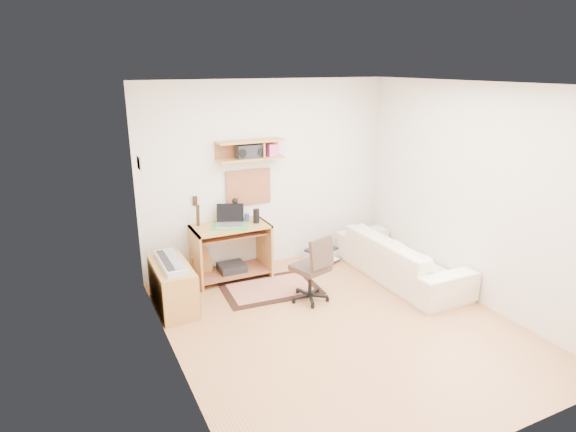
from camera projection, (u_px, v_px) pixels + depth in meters
name	position (u px, v px, depth m)	size (l,w,h in m)	color
floor	(341.00, 325.00, 5.40)	(3.60, 4.00, 0.01)	#B97E4D
ceiling	(350.00, 83.00, 4.61)	(3.60, 4.00, 0.01)	white
back_wall	(268.00, 175.00, 6.73)	(3.60, 0.01, 2.60)	beige
left_wall	(171.00, 240.00, 4.26)	(0.01, 4.00, 2.60)	beige
right_wall	(474.00, 194.00, 5.76)	(0.01, 4.00, 2.60)	beige
wall_shelf	(250.00, 150.00, 6.37)	(0.90, 0.25, 0.26)	#BD8542
cork_board	(249.00, 187.00, 6.62)	(0.64, 0.03, 0.49)	tan
wall_photo	(139.00, 163.00, 5.42)	(0.02, 0.20, 0.15)	#4C8CBF
desk	(231.00, 252.00, 6.49)	(1.00, 0.55, 0.75)	#BD8542
laptop	(230.00, 216.00, 6.31)	(0.36, 0.36, 0.27)	silver
speaker	(256.00, 216.00, 6.45)	(0.09, 0.09, 0.19)	black
desk_lamp	(237.00, 209.00, 6.51)	(0.11, 0.11, 0.33)	black
pencil_cup	(247.00, 217.00, 6.56)	(0.07, 0.07, 0.10)	#3544A1
boombox	(250.00, 152.00, 6.37)	(0.37, 0.17, 0.19)	black
rug	(270.00, 288.00, 6.26)	(1.22, 0.81, 0.02)	#D2AE8C
task_chair	(310.00, 268.00, 5.85)	(0.44, 0.44, 0.86)	#372920
cabinet	(173.00, 286.00, 5.71)	(0.40, 0.90, 0.55)	#BD8542
music_keyboard	(171.00, 262.00, 5.62)	(0.24, 0.76, 0.07)	#B2B5BA
guitar	(200.00, 239.00, 6.38)	(0.31, 0.19, 1.14)	#A16531
waste_basket	(189.00, 304.00, 5.57)	(0.25, 0.25, 0.30)	white
printer	(321.00, 254.00, 7.17)	(0.44, 0.34, 0.17)	#A5A8AA
sofa	(402.00, 251.00, 6.47)	(2.02, 0.59, 0.79)	beige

